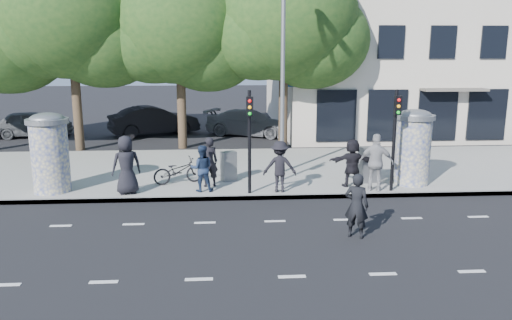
{
  "coord_description": "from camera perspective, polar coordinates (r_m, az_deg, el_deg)",
  "views": [
    {
      "loc": [
        -1.42,
        -12.1,
        4.76
      ],
      "look_at": [
        -0.41,
        3.5,
        1.35
      ],
      "focal_mm": 35.0,
      "sensor_mm": 36.0,
      "label": 1
    }
  ],
  "objects": [
    {
      "name": "ad_column_left",
      "position": [
        17.87,
        -22.51,
        0.98
      ],
      "size": [
        1.36,
        1.36,
        2.65
      ],
      "color": "beige",
      "rests_on": "sidewalk"
    },
    {
      "name": "bicycle",
      "position": [
        17.89,
        -8.88,
        -1.22
      ],
      "size": [
        1.17,
        1.88,
        0.93
      ],
      "primitive_type": "imported",
      "rotation": [
        0.0,
        0.0,
        1.9
      ],
      "color": "black",
      "rests_on": "sidewalk"
    },
    {
      "name": "street_lamp",
      "position": [
        18.86,
        3.13,
        12.41
      ],
      "size": [
        0.25,
        0.93,
        8.0
      ],
      "color": "slate",
      "rests_on": "sidewalk"
    },
    {
      "name": "ad_column_right",
      "position": [
        18.34,
        17.52,
        1.63
      ],
      "size": [
        1.36,
        1.36,
        2.65
      ],
      "color": "beige",
      "rests_on": "sidewalk"
    },
    {
      "name": "tree_center",
      "position": [
        24.62,
        3.24,
        15.92
      ],
      "size": [
        7.0,
        7.0,
        9.3
      ],
      "color": "#38281C",
      "rests_on": "ground"
    },
    {
      "name": "ped_d",
      "position": [
        16.6,
        2.73,
        -0.75
      ],
      "size": [
        1.17,
        0.74,
        1.72
      ],
      "primitive_type": "imported",
      "rotation": [
        0.0,
        0.0,
        3.05
      ],
      "color": "black",
      "rests_on": "sidewalk"
    },
    {
      "name": "traffic_pole_far",
      "position": [
        17.05,
        15.62,
        3.33
      ],
      "size": [
        0.22,
        0.31,
        3.4
      ],
      "color": "black",
      "rests_on": "sidewalk"
    },
    {
      "name": "traffic_pole_near",
      "position": [
        16.11,
        -0.74,
        3.29
      ],
      "size": [
        0.22,
        0.31,
        3.4
      ],
      "color": "black",
      "rests_on": "sidewalk"
    },
    {
      "name": "tree_mid_left",
      "position": [
        25.66,
        -20.49,
        15.46
      ],
      "size": [
        7.2,
        7.2,
        9.57
      ],
      "color": "#38281C",
      "rests_on": "ground"
    },
    {
      "name": "man_road",
      "position": [
        13.19,
        11.42,
        -5.13
      ],
      "size": [
        0.75,
        0.65,
        1.72
      ],
      "primitive_type": "imported",
      "rotation": [
        0.0,
        0.0,
        2.66
      ],
      "color": "black",
      "rests_on": "ground"
    },
    {
      "name": "lane_dash_near",
      "position": [
        11.08,
        4.14,
        -13.15
      ],
      "size": [
        32.0,
        0.12,
        0.01
      ],
      "primitive_type": "cube",
      "color": "silver",
      "rests_on": "ground"
    },
    {
      "name": "ground",
      "position": [
        13.08,
        2.82,
        -9.04
      ],
      "size": [
        120.0,
        120.0,
        0.0
      ],
      "primitive_type": "plane",
      "color": "black",
      "rests_on": "ground"
    },
    {
      "name": "ped_c",
      "position": [
        16.75,
        -6.23,
        -0.96
      ],
      "size": [
        0.79,
        0.63,
        1.57
      ],
      "primitive_type": "imported",
      "rotation": [
        0.0,
        0.0,
        3.18
      ],
      "color": "#1A2843",
      "rests_on": "sidewalk"
    },
    {
      "name": "cabinet_left",
      "position": [
        18.1,
        -3.15,
        -0.7
      ],
      "size": [
        0.62,
        0.55,
        1.07
      ],
      "primitive_type": "cube",
      "rotation": [
        0.0,
        0.0,
        0.42
      ],
      "color": "slate",
      "rests_on": "sidewalk"
    },
    {
      "name": "car_right",
      "position": [
        28.76,
        -0.76,
        4.28
      ],
      "size": [
        3.93,
        5.47,
        1.47
      ],
      "primitive_type": "imported",
      "rotation": [
        0.0,
        0.0,
        1.16
      ],
      "color": "slate",
      "rests_on": "ground"
    },
    {
      "name": "cabinet_right",
      "position": [
        18.32,
        12.68,
        -0.51
      ],
      "size": [
        0.67,
        0.54,
        1.27
      ],
      "primitive_type": "cube",
      "rotation": [
        0.0,
        0.0,
        0.16
      ],
      "color": "slate",
      "rests_on": "sidewalk"
    },
    {
      "name": "building",
      "position": [
        34.8,
        19.55,
        13.67
      ],
      "size": [
        20.3,
        15.85,
        12.0
      ],
      "color": "beige",
      "rests_on": "ground"
    },
    {
      "name": "ped_f",
      "position": [
        17.56,
        10.92,
        -0.31
      ],
      "size": [
        1.57,
        0.6,
        1.68
      ],
      "primitive_type": "imported",
      "rotation": [
        0.0,
        0.0,
        3.11
      ],
      "color": "black",
      "rests_on": "sidewalk"
    },
    {
      "name": "car_mid",
      "position": [
        29.56,
        -11.58,
        4.43
      ],
      "size": [
        3.59,
        5.33,
        1.66
      ],
      "primitive_type": "imported",
      "rotation": [
        0.0,
        0.0,
        1.97
      ],
      "color": "black",
      "rests_on": "ground"
    },
    {
      "name": "sidewalk",
      "position": [
        20.2,
        0.43,
        -1.09
      ],
      "size": [
        40.0,
        8.0,
        0.15
      ],
      "primitive_type": "cube",
      "color": "gray",
      "rests_on": "ground"
    },
    {
      "name": "ped_a",
      "position": [
        16.86,
        -14.59,
        -0.54
      ],
      "size": [
        1.11,
        0.93,
        1.95
      ],
      "primitive_type": "imported",
      "rotation": [
        0.0,
        0.0,
        3.53
      ],
      "color": "black",
      "rests_on": "sidewalk"
    },
    {
      "name": "car_left",
      "position": [
        30.98,
        -24.19,
        3.79
      ],
      "size": [
        2.56,
        4.63,
        1.49
      ],
      "primitive_type": "imported",
      "rotation": [
        0.0,
        0.0,
        1.76
      ],
      "color": "#4F5256",
      "rests_on": "ground"
    },
    {
      "name": "curb",
      "position": [
        16.4,
        1.42,
        -4.28
      ],
      "size": [
        40.0,
        0.1,
        0.16
      ],
      "primitive_type": "cube",
      "color": "slate",
      "rests_on": "ground"
    },
    {
      "name": "lane_dash_far",
      "position": [
        14.38,
        2.19,
        -7.0
      ],
      "size": [
        32.0,
        0.12,
        0.01
      ],
      "primitive_type": "cube",
      "color": "silver",
      "rests_on": "ground"
    },
    {
      "name": "ped_e",
      "position": [
        17.12,
        13.57,
        -0.29
      ],
      "size": [
        1.28,
        0.94,
        1.95
      ],
      "primitive_type": "imported",
      "rotation": [
        0.0,
        0.0,
        2.86
      ],
      "color": "#98989B",
      "rests_on": "sidewalk"
    },
    {
      "name": "ped_b",
      "position": [
        17.3,
        -5.39,
        -0.23
      ],
      "size": [
        0.72,
        0.57,
        1.74
      ],
      "primitive_type": "imported",
      "rotation": [
        0.0,
        0.0,
        3.41
      ],
      "color": "black",
      "rests_on": "sidewalk"
    },
    {
      "name": "tree_near_left",
      "position": [
        24.92,
        -8.8,
        15.18
      ],
      "size": [
        6.8,
        6.8,
        8.97
      ],
      "color": "#38281C",
      "rests_on": "ground"
    }
  ]
}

